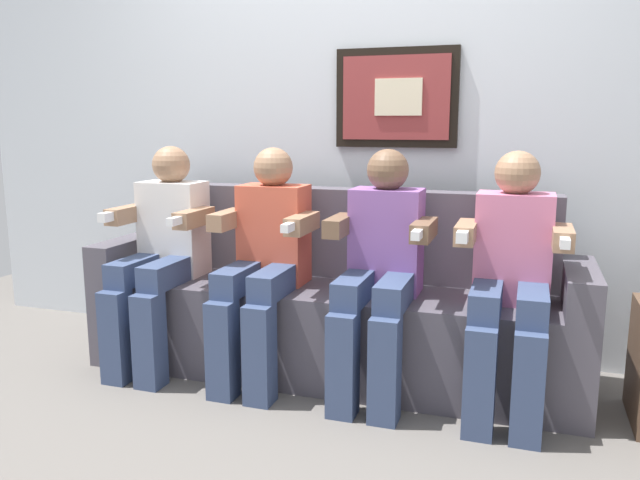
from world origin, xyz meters
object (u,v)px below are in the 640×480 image
Objects in this scene: person_leftmost at (162,248)px; person_left_center at (265,256)px; person_right_center at (380,264)px; couch at (331,311)px; person_rightmost at (511,273)px.

person_leftmost and person_left_center have the same top height.
person_right_center is at bearing 0.02° from person_leftmost.
person_rightmost reaches higher than couch.
person_left_center and person_right_center have the same top height.
couch is at bearing 11.36° from person_leftmost.
person_rightmost is (0.56, -0.00, 0.00)m from person_right_center.
person_leftmost and person_right_center have the same top height.
person_leftmost is at bearing -179.98° from person_right_center.
person_rightmost is at bearing -0.02° from person_left_center.
person_leftmost is 1.00× the size of person_right_center.
person_left_center is at bearing -148.93° from couch.
person_leftmost is (-0.84, -0.17, 0.29)m from couch.
person_leftmost is 1.68m from person_rightmost.
person_left_center is 1.00× the size of person_right_center.
person_left_center is 1.12m from person_rightmost.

